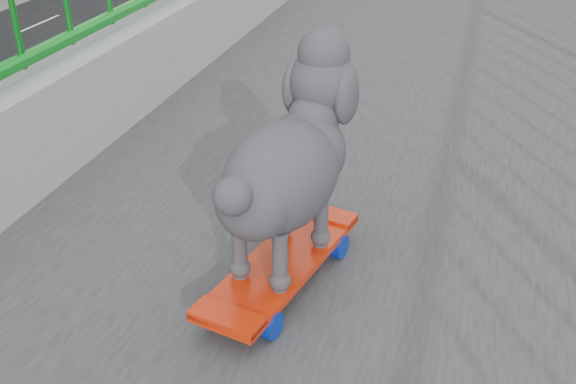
% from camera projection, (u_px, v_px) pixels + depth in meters
% --- Properties ---
extents(railing, '(3.00, 24.00, 1.42)m').
position_uv_depth(railing, '(536.00, 218.00, 1.42)').
color(railing, gray).
rests_on(railing, footbridge).
extents(skateboard, '(0.26, 0.54, 0.07)m').
position_uv_depth(skateboard, '(282.00, 266.00, 1.54)').
color(skateboard, red).
rests_on(skateboard, footbridge).
extents(poodle, '(0.29, 0.52, 0.44)m').
position_uv_depth(poodle, '(288.00, 162.00, 1.44)').
color(poodle, '#323035').
rests_on(poodle, skateboard).
extents(car_6, '(2.60, 5.64, 1.57)m').
position_uv_depth(car_6, '(141.00, 106.00, 19.14)').
color(car_6, black).
rests_on(car_6, ground).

